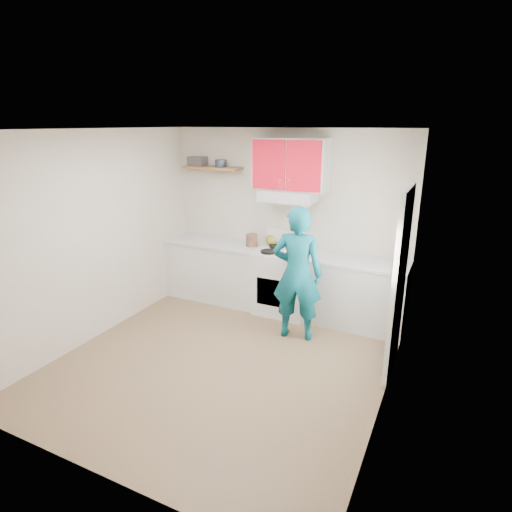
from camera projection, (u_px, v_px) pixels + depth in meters
The scene contains 21 objects.
floor at pixel (224, 360), 4.97m from camera, with size 3.80×3.80×0.00m, color brown.
ceiling at pixel (218, 129), 4.19m from camera, with size 3.60×3.80×0.04m, color white.
back_wall at pixel (287, 220), 6.21m from camera, with size 3.60×0.04×2.60m, color beige.
front_wall at pixel (84, 328), 2.95m from camera, with size 3.60×0.04×2.60m, color beige.
left_wall at pixel (97, 236), 5.33m from camera, with size 0.04×3.80×2.60m, color beige.
right_wall at pixel (394, 280), 3.83m from camera, with size 0.04×3.80×2.60m, color beige.
door at pixel (399, 283), 4.53m from camera, with size 0.05×0.85×2.05m, color white.
door_glass at pixel (400, 245), 4.41m from camera, with size 0.01×0.55×0.95m, color white.
counter_left at pixel (217, 271), 6.64m from camera, with size 1.52×0.60×0.90m, color silver.
counter_right at pixel (355, 294), 5.74m from camera, with size 1.32×0.60×0.90m, color silver.
stove at pixel (284, 282), 6.14m from camera, with size 0.76×0.65×0.92m, color white.
range_hood at pixel (288, 196), 5.86m from camera, with size 0.76×0.44×0.15m, color silver.
upper_cabinets at pixel (290, 164), 5.78m from camera, with size 1.02×0.33×0.70m, color red.
shelf at pixel (213, 168), 6.35m from camera, with size 0.90×0.30×0.04m, color brown.
books at pixel (197, 161), 6.47m from camera, with size 0.26×0.19×0.13m, color #494045.
tin at pixel (221, 163), 6.29m from camera, with size 0.17×0.17×0.11m, color #333D4C.
kettle at pixel (271, 240), 6.30m from camera, with size 0.18×0.18×0.15m, color olive.
crock at pixel (252, 241), 6.24m from camera, with size 0.17×0.17×0.20m, color brown.
cutting_board at pixel (338, 260), 5.69m from camera, with size 0.30×0.22×0.02m, color olive.
silicone_mat at pixel (384, 265), 5.48m from camera, with size 0.29×0.24×0.01m, color red.
person at pixel (297, 274), 5.29m from camera, with size 0.63×0.41×1.72m, color #0B5765.
Camera 1 is at (2.24, -3.78, 2.66)m, focal length 29.76 mm.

